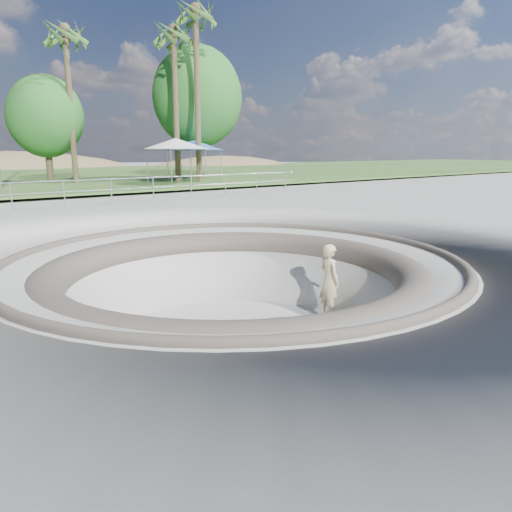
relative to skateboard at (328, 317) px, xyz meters
name	(u,v)px	position (x,y,z in m)	size (l,w,h in m)	color
ground	(233,259)	(-2.70, 0.43, 1.83)	(180.00, 180.00, 0.00)	#A8A7A2
skate_bowl	(234,335)	(-2.70, 0.43, 0.00)	(14.00, 14.00, 4.10)	#A8A7A2
safety_railing	(64,193)	(-2.70, 12.43, 2.52)	(25.00, 0.06, 1.03)	gray
skateboard	(328,317)	(0.00, 0.00, 0.00)	(0.85, 0.53, 0.09)	olive
skater	(329,281)	(0.00, 0.00, 0.98)	(0.70, 0.46, 1.91)	#D4BD89
canopy_white	(176,144)	(6.73, 20.06, 4.59)	(5.56, 5.56, 2.83)	gray
canopy_blue	(194,145)	(8.77, 21.26, 4.51)	(5.39, 5.39, 2.74)	gray
palm_d	(65,39)	(1.76, 24.54, 10.91)	(2.60, 2.60, 10.28)	brown
palm_e	(196,20)	(8.61, 20.39, 12.18)	(2.60, 2.60, 11.68)	brown
palm_f	(174,39)	(7.66, 21.58, 11.13)	(2.60, 2.60, 10.52)	brown
bushy_tree_mid	(45,117)	(0.63, 26.14, 6.31)	(4.82, 4.38, 6.95)	brown
bushy_tree_right	(198,97)	(10.93, 24.18, 7.99)	(6.69, 6.08, 9.65)	brown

